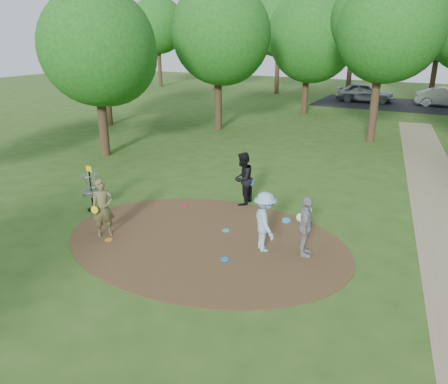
% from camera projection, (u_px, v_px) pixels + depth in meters
% --- Properties ---
extents(ground, '(100.00, 100.00, 0.00)m').
position_uv_depth(ground, '(205.00, 241.00, 12.51)').
color(ground, '#2D5119').
rests_on(ground, ground).
extents(dirt_clearing, '(8.40, 8.40, 0.02)m').
position_uv_depth(dirt_clearing, '(205.00, 240.00, 12.51)').
color(dirt_clearing, '#47301C').
rests_on(dirt_clearing, ground).
extents(parking_lot, '(14.00, 8.00, 0.01)m').
position_uv_depth(parking_lot, '(402.00, 105.00, 36.72)').
color(parking_lot, black).
rests_on(parking_lot, ground).
extents(player_observer_with_disc, '(0.73, 0.75, 1.73)m').
position_uv_depth(player_observer_with_disc, '(103.00, 208.00, 12.54)').
color(player_observer_with_disc, brown).
rests_on(player_observer_with_disc, ground).
extents(player_throwing_with_disc, '(1.31, 1.22, 1.67)m').
position_uv_depth(player_throwing_with_disc, '(265.00, 222.00, 11.70)').
color(player_throwing_with_disc, '#8DB8D2').
rests_on(player_throwing_with_disc, ground).
extents(player_walking_with_disc, '(0.75, 0.91, 1.85)m').
position_uv_depth(player_walking_with_disc, '(243.00, 179.00, 14.91)').
color(player_walking_with_disc, black).
rests_on(player_walking_with_disc, ground).
extents(player_waiting_with_disc, '(0.63, 1.04, 1.66)m').
position_uv_depth(player_waiting_with_disc, '(306.00, 227.00, 11.40)').
color(player_waiting_with_disc, gray).
rests_on(player_waiting_with_disc, ground).
extents(disc_ground_cyan, '(0.22, 0.22, 0.02)m').
position_uv_depth(disc_ground_cyan, '(226.00, 230.00, 13.09)').
color(disc_ground_cyan, '#17BEA7').
rests_on(disc_ground_cyan, dirt_clearing).
extents(disc_ground_blue, '(0.22, 0.22, 0.02)m').
position_uv_depth(disc_ground_blue, '(225.00, 259.00, 11.42)').
color(disc_ground_blue, blue).
rests_on(disc_ground_blue, dirt_clearing).
extents(disc_ground_red, '(0.22, 0.22, 0.02)m').
position_uv_depth(disc_ground_red, '(185.00, 206.00, 14.93)').
color(disc_ground_red, '#B61237').
rests_on(disc_ground_red, dirt_clearing).
extents(car_left, '(4.96, 2.29, 1.65)m').
position_uv_depth(car_left, '(365.00, 92.00, 37.98)').
color(car_left, '#9EA0A6').
rests_on(car_left, ground).
extents(car_right, '(4.63, 1.65, 1.52)m').
position_uv_depth(car_right, '(446.00, 98.00, 35.33)').
color(car_right, '#95979C').
rests_on(car_right, ground).
extents(disc_ground_orange, '(0.22, 0.22, 0.02)m').
position_uv_depth(disc_ground_orange, '(109.00, 240.00, 12.49)').
color(disc_ground_orange, orange).
rests_on(disc_ground_orange, dirt_clearing).
extents(disc_golf_basket, '(0.63, 0.63, 1.54)m').
position_uv_depth(disc_golf_basket, '(91.00, 185.00, 14.40)').
color(disc_golf_basket, black).
rests_on(disc_golf_basket, ground).
extents(tree_ring, '(37.24, 44.97, 8.70)m').
position_uv_depth(tree_ring, '(335.00, 45.00, 19.61)').
color(tree_ring, '#332316').
rests_on(tree_ring, ground).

